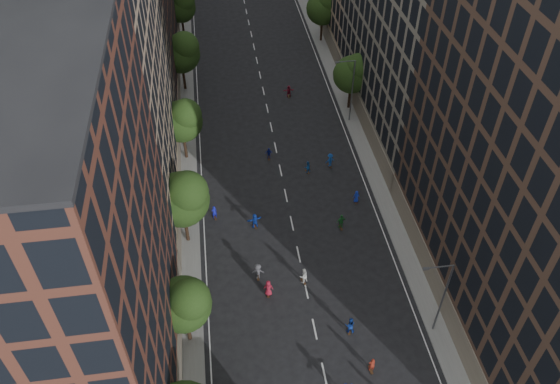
{
  "coord_description": "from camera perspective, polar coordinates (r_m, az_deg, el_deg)",
  "views": [
    {
      "loc": [
        -6.95,
        -13.84,
        42.59
      ],
      "look_at": [
        -0.89,
        30.0,
        2.0
      ],
      "focal_mm": 35.0,
      "sensor_mm": 36.0,
      "label": 1
    }
  ],
  "objects": [
    {
      "name": "skater_17",
      "position": [
        78.64,
        0.93,
        10.46
      ],
      "size": [
        1.59,
        0.55,
        1.7
      ],
      "primitive_type": "imported",
      "rotation": [
        0.0,
        0.0,
        3.17
      ],
      "color": "maroon",
      "rests_on": "ground"
    },
    {
      "name": "skater_16",
      "position": [
        67.23,
        -1.16,
        4.03
      ],
      "size": [
        0.92,
        0.47,
        1.51
      ],
      "primitive_type": "imported",
      "rotation": [
        0.0,
        0.0,
        3.02
      ],
      "color": "#131F9C",
      "rests_on": "ground"
    },
    {
      "name": "skater_8",
      "position": [
        53.45,
        2.47,
        -8.76
      ],
      "size": [
        1.09,
        0.99,
        1.84
      ],
      "primitive_type": "imported",
      "rotation": [
        0.0,
        0.0,
        3.55
      ],
      "color": "silver",
      "rests_on": "ground"
    },
    {
      "name": "tree_right_b",
      "position": [
        91.39,
        4.63,
        18.76
      ],
      "size": [
        5.2,
        5.2,
        8.83
      ],
      "color": "black",
      "rests_on": "ground"
    },
    {
      "name": "bldg_left_a",
      "position": [
        39.03,
        -23.32,
        -7.09
      ],
      "size": [
        14.0,
        22.0,
        30.0
      ],
      "primitive_type": "cube",
      "color": "#51291F",
      "rests_on": "ground"
    },
    {
      "name": "skater_13",
      "position": [
        59.82,
        -6.89,
        -2.14
      ],
      "size": [
        0.7,
        0.56,
        1.67
      ],
      "primitive_type": "imported",
      "rotation": [
        0.0,
        0.0,
        3.44
      ],
      "color": "#161BB3",
      "rests_on": "ground"
    },
    {
      "name": "tree_left_2",
      "position": [
        53.88,
        -10.09,
        -0.55
      ],
      "size": [
        5.6,
        5.6,
        9.45
      ],
      "color": "black",
      "rests_on": "ground"
    },
    {
      "name": "tree_left_5",
      "position": [
        93.4,
        -10.26,
        18.6
      ],
      "size": [
        4.8,
        4.8,
        8.33
      ],
      "color": "black",
      "rests_on": "ground"
    },
    {
      "name": "skater_2",
      "position": [
        50.48,
        7.31,
        -13.67
      ],
      "size": [
        1.02,
        0.86,
        1.85
      ],
      "primitive_type": "imported",
      "rotation": [
        0.0,
        0.0,
        2.95
      ],
      "color": "navy",
      "rests_on": "ground"
    },
    {
      "name": "bldg_left_b",
      "position": [
        56.44,
        -19.8,
        13.03
      ],
      "size": [
        14.0,
        26.0,
        34.0
      ],
      "primitive_type": "cube",
      "color": "#957B61",
      "rests_on": "ground"
    },
    {
      "name": "skater_10",
      "position": [
        58.64,
        6.42,
        -3.12
      ],
      "size": [
        1.13,
        0.59,
        1.84
      ],
      "primitive_type": "imported",
      "rotation": [
        0.0,
        0.0,
        3.27
      ],
      "color": "#1F6A2B",
      "rests_on": "ground"
    },
    {
      "name": "skater_9",
      "position": [
        53.75,
        -2.33,
        -8.32
      ],
      "size": [
        1.26,
        0.79,
        1.87
      ],
      "primitive_type": "imported",
      "rotation": [
        0.0,
        0.0,
        3.06
      ],
      "color": "#49484E",
      "rests_on": "ground"
    },
    {
      "name": "skater_11",
      "position": [
        58.46,
        -2.65,
        -3.04
      ],
      "size": [
        1.73,
        0.93,
        1.78
      ],
      "primitive_type": "imported",
      "rotation": [
        0.0,
        0.0,
        3.4
      ],
      "color": "#1434A2",
      "rests_on": "ground"
    },
    {
      "name": "tree_left_4",
      "position": [
        78.76,
        -10.23,
        14.24
      ],
      "size": [
        5.4,
        5.4,
        9.08
      ],
      "color": "black",
      "rests_on": "ground"
    },
    {
      "name": "bldg_right_b",
      "position": [
        68.56,
        15.89,
        18.63
      ],
      "size": [
        14.0,
        28.0,
        33.0
      ],
      "primitive_type": "cube",
      "color": "#70695C",
      "rests_on": "ground"
    },
    {
      "name": "tree_right_a",
      "position": [
        74.22,
        7.7,
        12.26
      ],
      "size": [
        5.0,
        5.0,
        8.39
      ],
      "color": "black",
      "rests_on": "ground"
    },
    {
      "name": "skater_14",
      "position": [
        65.28,
        2.88,
        2.6
      ],
      "size": [
        0.89,
        0.79,
        1.51
      ],
      "primitive_type": "imported",
      "rotation": [
        0.0,
        0.0,
        3.5
      ],
      "color": "#1450A7",
      "rests_on": "ground"
    },
    {
      "name": "sidewalk_left",
      "position": [
        74.81,
        -10.4,
        7.12
      ],
      "size": [
        4.0,
        105.0,
        0.15
      ],
      "primitive_type": "cube",
      "color": "slate",
      "rests_on": "ground"
    },
    {
      "name": "tree_left_1",
      "position": [
        46.43,
        -9.9,
        -11.34
      ],
      "size": [
        4.8,
        4.8,
        8.21
      ],
      "color": "black",
      "rests_on": "ground"
    },
    {
      "name": "tree_left_3",
      "position": [
        65.21,
        -10.14,
        7.46
      ],
      "size": [
        5.0,
        5.0,
        8.58
      ],
      "color": "black",
      "rests_on": "ground"
    },
    {
      "name": "sidewalk_right",
      "position": [
        77.0,
        7.83,
        8.58
      ],
      "size": [
        4.0,
        105.0,
        0.15
      ],
      "primitive_type": "cube",
      "color": "slate",
      "rests_on": "ground"
    },
    {
      "name": "streetlamp_near",
      "position": [
        48.67,
        16.52,
        -10.27
      ],
      "size": [
        2.64,
        0.22,
        9.06
      ],
      "color": "#595B60",
      "rests_on": "ground"
    },
    {
      "name": "skater_12",
      "position": [
        61.89,
        7.98,
        -0.51
      ],
      "size": [
        0.75,
        0.5,
        1.52
      ],
      "primitive_type": "imported",
      "rotation": [
        0.0,
        0.0,
        3.12
      ],
      "color": "#152BB0",
      "rests_on": "ground"
    },
    {
      "name": "skater_15",
      "position": [
        66.22,
        5.24,
        3.3
      ],
      "size": [
        1.32,
        1.01,
        1.81
      ],
      "primitive_type": "imported",
      "rotation": [
        0.0,
        0.0,
        3.46
      ],
      "color": "navy",
      "rests_on": "ground"
    },
    {
      "name": "ground",
      "position": [
        69.0,
        -0.41,
        4.41
      ],
      "size": [
        240.0,
        240.0,
        0.0
      ],
      "primitive_type": "plane",
      "color": "black",
      "rests_on": "ground"
    },
    {
      "name": "skater_6",
      "position": [
        52.49,
        -1.22,
        -10.04
      ],
      "size": [
        1.0,
        0.76,
        1.85
      ],
      "primitive_type": "imported",
      "rotation": [
        0.0,
        0.0,
        2.94
      ],
      "color": "maroon",
      "rests_on": "ground"
    },
    {
      "name": "skater_7",
      "position": [
        48.78,
        9.56,
        -17.39
      ],
      "size": [
        0.62,
        0.42,
        1.64
      ],
      "primitive_type": "imported",
      "rotation": [
        0.0,
        0.0,
        3.19
      ],
      "color": "maroon",
      "rests_on": "ground"
    },
    {
      "name": "streetlamp_far",
      "position": [
        71.85,
        7.41,
        10.76
      ],
      "size": [
        2.64,
        0.22,
        9.06
      ],
      "color": "#595B60",
      "rests_on": "ground"
    }
  ]
}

